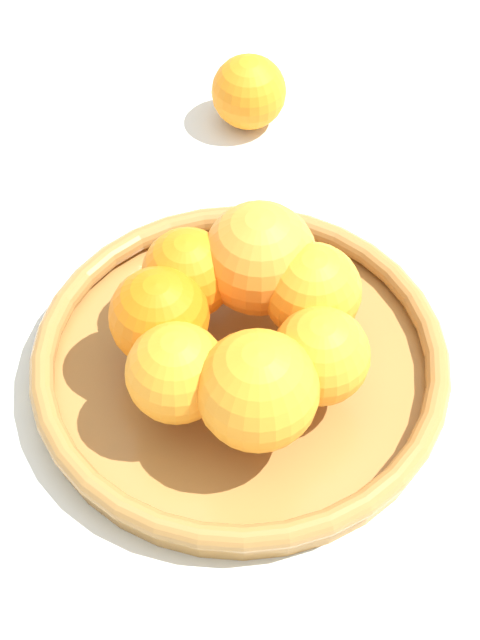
{
  "coord_description": "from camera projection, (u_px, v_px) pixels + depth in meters",
  "views": [
    {
      "loc": [
        0.32,
        0.31,
        0.62
      ],
      "look_at": [
        0.0,
        0.0,
        0.07
      ],
      "focal_mm": 60.0,
      "sensor_mm": 36.0,
      "label": 1
    }
  ],
  "objects": [
    {
      "name": "stray_orange",
      "position": [
        249.0,
        92.0,
        0.91
      ],
      "size": [
        0.06,
        0.06,
        0.06
      ],
      "primitive_type": "sphere",
      "color": "orange",
      "rests_on": "ground_plane"
    },
    {
      "name": "ground_plane",
      "position": [
        240.0,
        377.0,
        0.77
      ],
      "size": [
        4.0,
        4.0,
        0.0
      ],
      "primitive_type": "plane",
      "color": "silver"
    },
    {
      "name": "fruit_bowl",
      "position": [
        240.0,
        364.0,
        0.75
      ],
      "size": [
        0.29,
        0.29,
        0.03
      ],
      "color": "#A57238",
      "rests_on": "ground_plane"
    },
    {
      "name": "orange_pile",
      "position": [
        243.0,
        321.0,
        0.71
      ],
      "size": [
        0.18,
        0.18,
        0.08
      ],
      "color": "orange",
      "rests_on": "fruit_bowl"
    }
  ]
}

